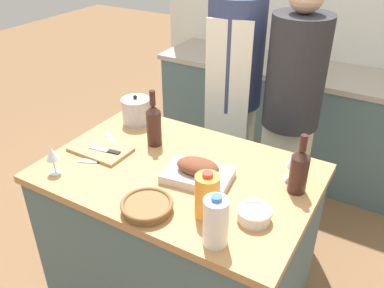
{
  "coord_description": "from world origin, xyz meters",
  "views": [
    {
      "loc": [
        0.88,
        -1.38,
        2.02
      ],
      "look_at": [
        0.0,
        0.13,
        0.98
      ],
      "focal_mm": 38.0,
      "sensor_mm": 36.0,
      "label": 1
    }
  ],
  "objects_px": {
    "mixing_bowl": "(254,214)",
    "person_cook_guest": "(292,106)",
    "knife_bread": "(95,161)",
    "person_cook_aproned": "(234,86)",
    "roasting_pan": "(198,172)",
    "juice_jug": "(207,196)",
    "milk_jug": "(216,222)",
    "stock_pot": "(136,111)",
    "wine_glass_right": "(52,155)",
    "wine_glass_left": "(292,161)",
    "condiment_bottle_short": "(321,60)",
    "wine_bottle_green": "(154,124)",
    "wicker_basket": "(147,206)",
    "knife_chef": "(114,142)",
    "condiment_bottle_tall": "(217,47)",
    "wine_bottle_dark": "(299,170)",
    "knife_paring": "(106,150)",
    "condiment_bottle_extra": "(259,52)",
    "cutting_board": "(100,149)"
  },
  "relations": [
    {
      "from": "condiment_bottle_short",
      "to": "person_cook_guest",
      "type": "height_order",
      "value": "person_cook_guest"
    },
    {
      "from": "stock_pot",
      "to": "milk_jug",
      "type": "height_order",
      "value": "milk_jug"
    },
    {
      "from": "milk_jug",
      "to": "wicker_basket",
      "type": "bearing_deg",
      "value": 176.83
    },
    {
      "from": "wine_glass_left",
      "to": "condiment_bottle_short",
      "type": "height_order",
      "value": "condiment_bottle_short"
    },
    {
      "from": "wicker_basket",
      "to": "wine_glass_left",
      "type": "height_order",
      "value": "wine_glass_left"
    },
    {
      "from": "roasting_pan",
      "to": "wicker_basket",
      "type": "bearing_deg",
      "value": -103.09
    },
    {
      "from": "cutting_board",
      "to": "stock_pot",
      "type": "distance_m",
      "value": 0.36
    },
    {
      "from": "knife_paring",
      "to": "person_cook_guest",
      "type": "relative_size",
      "value": 0.1
    },
    {
      "from": "roasting_pan",
      "to": "person_cook_aproned",
      "type": "height_order",
      "value": "person_cook_aproned"
    },
    {
      "from": "wicker_basket",
      "to": "wine_bottle_green",
      "type": "bearing_deg",
      "value": 121.6
    },
    {
      "from": "condiment_bottle_extra",
      "to": "person_cook_guest",
      "type": "bearing_deg",
      "value": -53.88
    },
    {
      "from": "juice_jug",
      "to": "condiment_bottle_extra",
      "type": "height_order",
      "value": "juice_jug"
    },
    {
      "from": "roasting_pan",
      "to": "wine_glass_left",
      "type": "relative_size",
      "value": 2.47
    },
    {
      "from": "stock_pot",
      "to": "juice_jug",
      "type": "height_order",
      "value": "juice_jug"
    },
    {
      "from": "mixing_bowl",
      "to": "person_cook_aproned",
      "type": "height_order",
      "value": "person_cook_aproned"
    },
    {
      "from": "wicker_basket",
      "to": "person_cook_guest",
      "type": "distance_m",
      "value": 1.25
    },
    {
      "from": "roasting_pan",
      "to": "mixing_bowl",
      "type": "bearing_deg",
      "value": -20.88
    },
    {
      "from": "wine_glass_left",
      "to": "knife_paring",
      "type": "height_order",
      "value": "wine_glass_left"
    },
    {
      "from": "wine_glass_right",
      "to": "wine_glass_left",
      "type": "bearing_deg",
      "value": 27.87
    },
    {
      "from": "wine_bottle_dark",
      "to": "condiment_bottle_short",
      "type": "bearing_deg",
      "value": 101.66
    },
    {
      "from": "knife_paring",
      "to": "person_cook_aproned",
      "type": "distance_m",
      "value": 1.04
    },
    {
      "from": "wine_glass_right",
      "to": "knife_bread",
      "type": "relative_size",
      "value": 0.89
    },
    {
      "from": "condiment_bottle_tall",
      "to": "wine_bottle_dark",
      "type": "bearing_deg",
      "value": -51.61
    },
    {
      "from": "wine_bottle_green",
      "to": "wicker_basket",
      "type": "bearing_deg",
      "value": -58.4
    },
    {
      "from": "juice_jug",
      "to": "milk_jug",
      "type": "distance_m",
      "value": 0.16
    },
    {
      "from": "milk_jug",
      "to": "wine_bottle_green",
      "type": "distance_m",
      "value": 0.79
    },
    {
      "from": "milk_jug",
      "to": "knife_paring",
      "type": "height_order",
      "value": "milk_jug"
    },
    {
      "from": "knife_paring",
      "to": "mixing_bowl",
      "type": "bearing_deg",
      "value": -5.93
    },
    {
      "from": "roasting_pan",
      "to": "wine_bottle_green",
      "type": "bearing_deg",
      "value": 154.91
    },
    {
      "from": "cutting_board",
      "to": "wine_bottle_dark",
      "type": "relative_size",
      "value": 1.09
    },
    {
      "from": "roasting_pan",
      "to": "wine_glass_right",
      "type": "relative_size",
      "value": 2.4
    },
    {
      "from": "stock_pot",
      "to": "person_cook_guest",
      "type": "bearing_deg",
      "value": 39.29
    },
    {
      "from": "stock_pot",
      "to": "wine_bottle_dark",
      "type": "relative_size",
      "value": 0.61
    },
    {
      "from": "roasting_pan",
      "to": "juice_jug",
      "type": "relative_size",
      "value": 1.59
    },
    {
      "from": "roasting_pan",
      "to": "wine_bottle_green",
      "type": "distance_m",
      "value": 0.41
    },
    {
      "from": "knife_bread",
      "to": "person_cook_aproned",
      "type": "bearing_deg",
      "value": 77.6
    },
    {
      "from": "wicker_basket",
      "to": "wine_bottle_green",
      "type": "relative_size",
      "value": 0.72
    },
    {
      "from": "person_cook_guest",
      "to": "wicker_basket",
      "type": "bearing_deg",
      "value": -97.47
    },
    {
      "from": "mixing_bowl",
      "to": "person_cook_guest",
      "type": "distance_m",
      "value": 1.08
    },
    {
      "from": "roasting_pan",
      "to": "stock_pot",
      "type": "bearing_deg",
      "value": 151.57
    },
    {
      "from": "knife_bread",
      "to": "condiment_bottle_short",
      "type": "height_order",
      "value": "condiment_bottle_short"
    },
    {
      "from": "knife_bread",
      "to": "juice_jug",
      "type": "bearing_deg",
      "value": -6.09
    },
    {
      "from": "wine_bottle_dark",
      "to": "wine_glass_left",
      "type": "xyz_separation_m",
      "value": [
        -0.05,
        0.08,
        -0.02
      ]
    },
    {
      "from": "knife_chef",
      "to": "knife_bread",
      "type": "bearing_deg",
      "value": -77.95
    },
    {
      "from": "wine_bottle_dark",
      "to": "condiment_bottle_tall",
      "type": "relative_size",
      "value": 1.66
    },
    {
      "from": "wine_glass_left",
      "to": "cutting_board",
      "type": "bearing_deg",
      "value": -164.49
    },
    {
      "from": "wine_bottle_green",
      "to": "stock_pot",
      "type": "bearing_deg",
      "value": 146.84
    },
    {
      "from": "condiment_bottle_tall",
      "to": "condiment_bottle_extra",
      "type": "height_order",
      "value": "condiment_bottle_extra"
    },
    {
      "from": "wine_glass_left",
      "to": "person_cook_aproned",
      "type": "distance_m",
      "value": 0.99
    },
    {
      "from": "roasting_pan",
      "to": "condiment_bottle_extra",
      "type": "distance_m",
      "value": 1.68
    }
  ]
}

